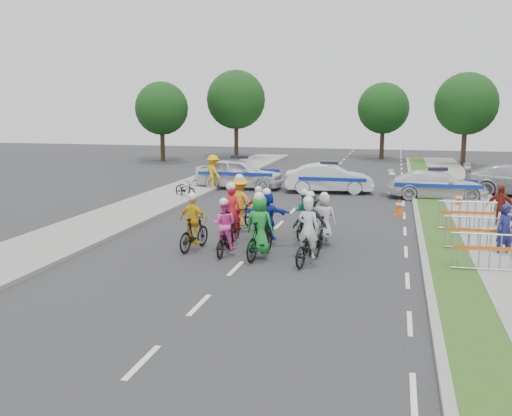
% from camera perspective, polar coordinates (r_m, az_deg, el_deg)
% --- Properties ---
extents(ground, '(90.00, 90.00, 0.00)m').
position_cam_1_polar(ground, '(15.83, -2.07, -6.08)').
color(ground, '#28282B').
rests_on(ground, ground).
extents(curb_right, '(0.20, 60.00, 0.12)m').
position_cam_1_polar(curb_right, '(20.11, 16.13, -2.77)').
color(curb_right, gray).
rests_on(curb_right, ground).
extents(grass_strip, '(1.20, 60.00, 0.11)m').
position_cam_1_polar(grass_strip, '(20.15, 18.12, -2.86)').
color(grass_strip, '#294D18').
rests_on(grass_strip, ground).
extents(sidewalk_right, '(2.40, 60.00, 0.13)m').
position_cam_1_polar(sidewalk_right, '(20.38, 23.17, -3.01)').
color(sidewalk_right, gray).
rests_on(sidewalk_right, ground).
extents(sidewalk_left, '(3.00, 60.00, 0.13)m').
position_cam_1_polar(sidewalk_left, '(22.75, -14.48, -1.19)').
color(sidewalk_left, gray).
rests_on(sidewalk_left, ground).
extents(rider_0, '(1.04, 2.01, 1.96)m').
position_cam_1_polar(rider_0, '(16.24, 5.24, -3.34)').
color(rider_0, black).
rests_on(rider_0, ground).
extents(rider_1, '(0.92, 1.96, 2.00)m').
position_cam_1_polar(rider_1, '(16.67, 0.36, -2.49)').
color(rider_1, black).
rests_on(rider_1, ground).
extents(rider_2, '(0.74, 1.72, 1.75)m').
position_cam_1_polar(rider_2, '(17.17, -3.14, -2.54)').
color(rider_2, black).
rests_on(rider_2, ground).
extents(rider_3, '(0.97, 1.80, 1.83)m').
position_cam_1_polar(rider_3, '(17.74, -6.25, -1.99)').
color(rider_3, black).
rests_on(rider_3, ground).
extents(rider_4, '(1.13, 1.93, 1.89)m').
position_cam_1_polar(rider_4, '(17.66, 5.42, -1.95)').
color(rider_4, black).
rests_on(rider_4, ground).
extents(rider_5, '(1.52, 1.81, 1.85)m').
position_cam_1_polar(rider_5, '(18.36, 1.13, -1.27)').
color(rider_5, black).
rests_on(rider_5, ground).
extents(rider_6, '(0.79, 2.01, 2.02)m').
position_cam_1_polar(rider_6, '(18.61, -2.44, -1.49)').
color(rider_6, black).
rests_on(rider_6, ground).
extents(rider_7, '(0.75, 1.68, 1.74)m').
position_cam_1_polar(rider_7, '(18.44, 6.82, -1.61)').
color(rider_7, black).
rests_on(rider_7, ground).
extents(rider_8, '(0.80, 1.70, 1.66)m').
position_cam_1_polar(rider_8, '(19.50, 4.86, -1.09)').
color(rider_8, black).
rests_on(rider_8, ground).
extents(rider_9, '(0.90, 1.67, 1.70)m').
position_cam_1_polar(rider_9, '(19.84, 0.31, -0.76)').
color(rider_9, black).
rests_on(rider_9, ground).
extents(rider_10, '(1.24, 2.11, 2.05)m').
position_cam_1_polar(rider_10, '(20.49, -1.60, -0.05)').
color(rider_10, black).
rests_on(rider_10, ground).
extents(police_car_0, '(4.80, 2.03, 1.62)m').
position_cam_1_polar(police_car_0, '(30.87, -1.65, 3.48)').
color(police_car_0, silver).
rests_on(police_car_0, ground).
extents(police_car_1, '(4.62, 2.16, 1.47)m').
position_cam_1_polar(police_car_1, '(29.59, 7.31, 2.95)').
color(police_car_1, silver).
rests_on(police_car_1, ground).
extents(police_car_2, '(4.74, 2.08, 1.36)m').
position_cam_1_polar(police_car_2, '(28.78, 17.65, 2.24)').
color(police_car_2, silver).
rests_on(police_car_2, ground).
extents(spectator_0, '(0.68, 0.57, 1.60)m').
position_cam_1_polar(spectator_0, '(18.29, 23.67, -2.14)').
color(spectator_0, navy).
rests_on(spectator_0, ground).
extents(spectator_2, '(1.02, 0.64, 1.62)m').
position_cam_1_polar(spectator_2, '(22.42, 23.19, 0.08)').
color(spectator_2, maroon).
rests_on(spectator_2, ground).
extents(marshal_hiviz, '(1.36, 1.30, 1.86)m').
position_cam_1_polar(marshal_hiviz, '(30.44, -4.30, 3.58)').
color(marshal_hiviz, '#F9B30D').
rests_on(marshal_hiviz, ground).
extents(barrier_0, '(2.02, 0.59, 1.12)m').
position_cam_1_polar(barrier_0, '(16.34, 22.34, -4.30)').
color(barrier_0, '#A5A8AD').
rests_on(barrier_0, ground).
extents(barrier_1, '(2.01, 0.54, 1.12)m').
position_cam_1_polar(barrier_1, '(18.57, 21.32, -2.55)').
color(barrier_1, '#A5A8AD').
rests_on(barrier_1, ground).
extents(barrier_2, '(2.04, 0.68, 1.12)m').
position_cam_1_polar(barrier_2, '(21.44, 20.34, -0.84)').
color(barrier_2, '#A5A8AD').
rests_on(barrier_2, ground).
extents(cone_0, '(0.40, 0.40, 0.70)m').
position_cam_1_polar(cone_0, '(24.05, 14.14, 0.10)').
color(cone_0, '#F24C0C').
rests_on(cone_0, ground).
extents(cone_1, '(0.40, 0.40, 0.70)m').
position_cam_1_polar(cone_1, '(26.63, 19.62, 0.78)').
color(cone_1, '#F24C0C').
rests_on(cone_1, ground).
extents(parked_bike, '(1.79, 1.58, 0.94)m').
position_cam_1_polar(parked_bike, '(27.63, -7.06, 1.89)').
color(parked_bike, black).
rests_on(parked_bike, ground).
extents(tree_0, '(4.20, 4.20, 6.30)m').
position_cam_1_polar(tree_0, '(46.32, -9.43, 9.79)').
color(tree_0, '#382619').
rests_on(tree_0, ground).
extents(tree_1, '(4.55, 4.55, 6.82)m').
position_cam_1_polar(tree_1, '(44.86, 20.29, 9.74)').
color(tree_1, '#382619').
rests_on(tree_1, ground).
extents(tree_3, '(4.90, 4.90, 7.35)m').
position_cam_1_polar(tree_3, '(48.43, -2.01, 10.76)').
color(tree_3, '#382619').
rests_on(tree_3, ground).
extents(tree_4, '(4.20, 4.20, 6.30)m').
position_cam_1_polar(tree_4, '(48.62, 12.61, 9.70)').
color(tree_4, '#382619').
rests_on(tree_4, ground).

